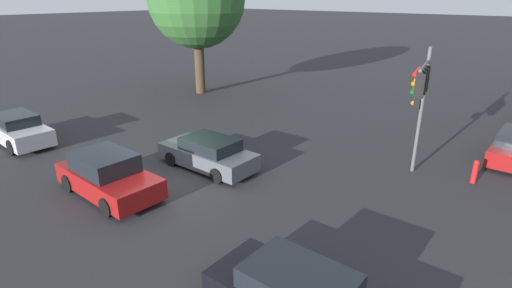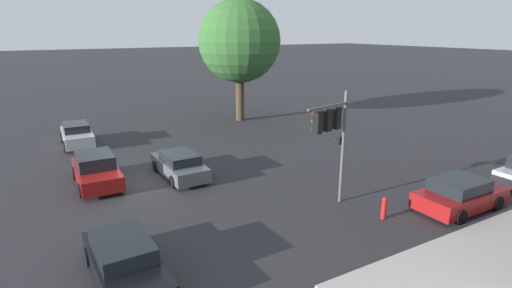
{
  "view_description": "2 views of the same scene",
  "coord_description": "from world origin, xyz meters",
  "px_view_note": "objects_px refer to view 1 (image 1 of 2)",
  "views": [
    {
      "loc": [
        11.56,
        -8.28,
        6.68
      ],
      "look_at": [
        2.86,
        1.97,
        1.64
      ],
      "focal_mm": 28.0,
      "sensor_mm": 36.0,
      "label": 1
    },
    {
      "loc": [
        19.14,
        -4.29,
        7.34
      ],
      "look_at": [
        3.01,
        4.95,
        1.98
      ],
      "focal_mm": 28.0,
      "sensor_mm": 36.0,
      "label": 2
    }
  ],
  "objects_px": {
    "traffic_signal": "(421,89)",
    "crossing_car_1": "(208,153)",
    "crossing_car_2": "(18,130)",
    "crossing_car_3": "(108,176)",
    "fire_hydrant": "(475,171)"
  },
  "relations": [
    {
      "from": "traffic_signal",
      "to": "crossing_car_3",
      "type": "height_order",
      "value": "traffic_signal"
    },
    {
      "from": "crossing_car_1",
      "to": "crossing_car_2",
      "type": "bearing_deg",
      "value": 21.8
    },
    {
      "from": "crossing_car_2",
      "to": "crossing_car_1",
      "type": "bearing_deg",
      "value": 24.31
    },
    {
      "from": "traffic_signal",
      "to": "crossing_car_3",
      "type": "bearing_deg",
      "value": 34.53
    },
    {
      "from": "crossing_car_3",
      "to": "fire_hydrant",
      "type": "distance_m",
      "value": 13.46
    },
    {
      "from": "traffic_signal",
      "to": "crossing_car_1",
      "type": "bearing_deg",
      "value": 20.43
    },
    {
      "from": "crossing_car_1",
      "to": "crossing_car_2",
      "type": "height_order",
      "value": "crossing_car_2"
    },
    {
      "from": "crossing_car_2",
      "to": "crossing_car_3",
      "type": "distance_m",
      "value": 7.94
    },
    {
      "from": "crossing_car_2",
      "to": "fire_hydrant",
      "type": "distance_m",
      "value": 19.94
    },
    {
      "from": "crossing_car_1",
      "to": "crossing_car_2",
      "type": "relative_size",
      "value": 1.02
    },
    {
      "from": "crossing_car_2",
      "to": "crossing_car_3",
      "type": "relative_size",
      "value": 0.98
    },
    {
      "from": "crossing_car_2",
      "to": "fire_hydrant",
      "type": "height_order",
      "value": "crossing_car_2"
    },
    {
      "from": "crossing_car_2",
      "to": "traffic_signal",
      "type": "bearing_deg",
      "value": 28.44
    },
    {
      "from": "crossing_car_2",
      "to": "crossing_car_3",
      "type": "bearing_deg",
      "value": 0.87
    },
    {
      "from": "traffic_signal",
      "to": "crossing_car_3",
      "type": "xyz_separation_m",
      "value": [
        -7.66,
        -8.11,
        -2.82
      ]
    }
  ]
}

